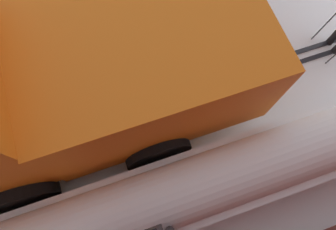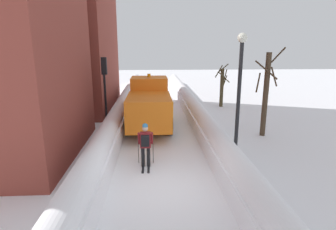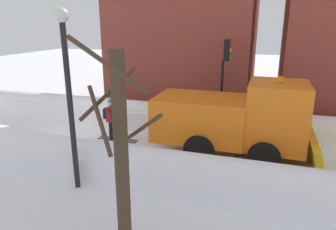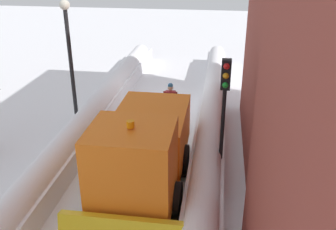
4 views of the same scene
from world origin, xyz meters
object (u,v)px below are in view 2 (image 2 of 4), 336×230
(plow_truck, at_px, (149,104))
(bare_tree_near, at_px, (266,93))
(bare_tree_mid, at_px, (222,86))
(traffic_light_pole, at_px, (105,81))
(skier, at_px, (145,143))
(street_lamp, at_px, (240,81))

(plow_truck, distance_m, bare_tree_near, 6.44)
(bare_tree_near, height_order, bare_tree_mid, bare_tree_near)
(traffic_light_pole, xyz_separation_m, bare_tree_mid, (8.10, 6.77, -1.28))
(skier, xyz_separation_m, bare_tree_near, (6.29, 3.65, 1.35))
(plow_truck, xyz_separation_m, skier, (-0.11, -5.23, -0.48))
(traffic_light_pole, bearing_deg, bare_tree_near, -5.14)
(skier, bearing_deg, street_lamp, 12.81)
(skier, xyz_separation_m, street_lamp, (3.94, 0.90, 2.33))
(skier, height_order, bare_tree_near, bare_tree_near)
(street_lamp, bearing_deg, plow_truck, 131.47)
(street_lamp, relative_size, bare_tree_mid, 1.53)
(plow_truck, height_order, street_lamp, street_lamp)
(plow_truck, relative_size, bare_tree_near, 1.27)
(traffic_light_pole, height_order, street_lamp, street_lamp)
(skier, xyz_separation_m, traffic_light_pole, (-2.22, 4.42, 1.95))
(traffic_light_pole, bearing_deg, bare_tree_mid, 39.90)
(street_lamp, bearing_deg, bare_tree_near, 49.54)
(bare_tree_mid, bearing_deg, bare_tree_near, -86.86)
(plow_truck, relative_size, bare_tree_mid, 1.74)
(traffic_light_pole, bearing_deg, skier, -63.33)
(traffic_light_pole, distance_m, bare_tree_mid, 10.63)
(street_lamp, relative_size, bare_tree_near, 1.12)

